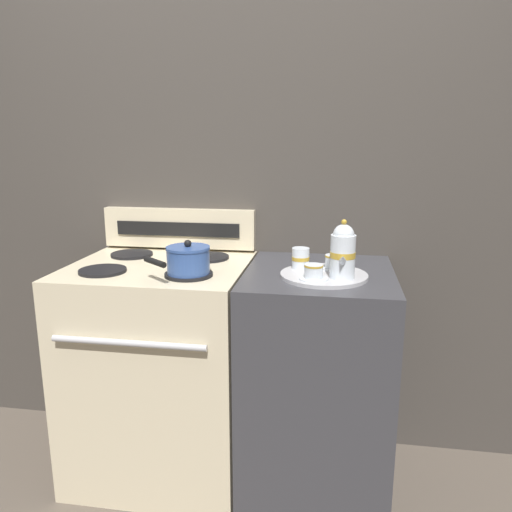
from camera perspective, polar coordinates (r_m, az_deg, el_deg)
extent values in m
plane|color=brown|center=(2.43, -2.92, -23.17)|extent=(6.00, 6.00, 0.00)
cube|color=#423D38|center=(2.31, -1.46, 4.79)|extent=(6.00, 0.05, 2.20)
cube|color=beige|center=(2.26, -10.59, -12.54)|extent=(0.73, 0.64, 0.93)
cylinder|color=silver|center=(1.87, -14.41, -9.62)|extent=(0.58, 0.02, 0.02)
cylinder|color=black|center=(2.29, -14.01, 0.19)|extent=(0.18, 0.18, 0.01)
cylinder|color=black|center=(2.18, -5.53, -0.14)|extent=(0.18, 0.18, 0.01)
cylinder|color=black|center=(2.04, -17.13, -1.61)|extent=(0.18, 0.18, 0.01)
cylinder|color=black|center=(1.91, -7.69, -2.10)|extent=(0.18, 0.18, 0.01)
cube|color=beige|center=(2.35, -8.77, 3.16)|extent=(0.71, 0.05, 0.18)
cube|color=black|center=(2.33, -8.97, 3.05)|extent=(0.58, 0.01, 0.06)
cube|color=#38383D|center=(2.14, 6.92, -13.91)|extent=(0.58, 0.64, 0.93)
cylinder|color=#335193|center=(1.90, -7.74, -0.59)|extent=(0.16, 0.16, 0.09)
cylinder|color=#335193|center=(1.89, -7.79, 0.92)|extent=(0.17, 0.17, 0.01)
sphere|color=black|center=(1.89, -7.81, 1.42)|extent=(0.03, 0.03, 0.03)
cylinder|color=black|center=(1.82, -11.48, -0.67)|extent=(0.11, 0.10, 0.02)
cylinder|color=#B2B2B7|center=(1.90, 7.76, -2.20)|extent=(0.33, 0.33, 0.01)
cylinder|color=silver|center=(1.83, 9.87, -0.07)|extent=(0.09, 0.09, 0.16)
cylinder|color=gold|center=(1.83, 9.88, 0.18)|extent=(0.09, 0.09, 0.02)
sphere|color=silver|center=(1.81, 9.97, 2.39)|extent=(0.08, 0.08, 0.08)
sphere|color=gold|center=(1.80, 10.03, 3.84)|extent=(0.02, 0.02, 0.02)
cone|color=silver|center=(1.76, 9.90, -0.31)|extent=(0.03, 0.07, 0.05)
cylinder|color=silver|center=(1.81, 6.57, -2.58)|extent=(0.10, 0.10, 0.01)
cylinder|color=silver|center=(1.80, 6.60, -1.74)|extent=(0.07, 0.07, 0.05)
cylinder|color=gold|center=(1.80, 6.61, -1.10)|extent=(0.07, 0.07, 0.01)
cylinder|color=silver|center=(1.97, 8.84, -1.34)|extent=(0.10, 0.10, 0.01)
cylinder|color=silver|center=(1.97, 8.87, -0.55)|extent=(0.07, 0.07, 0.05)
cylinder|color=gold|center=(1.96, 8.89, 0.04)|extent=(0.07, 0.07, 0.01)
cylinder|color=silver|center=(1.95, 5.12, -0.25)|extent=(0.07, 0.07, 0.08)
cylinder|color=gold|center=(1.95, 5.12, -0.25)|extent=(0.07, 0.07, 0.01)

